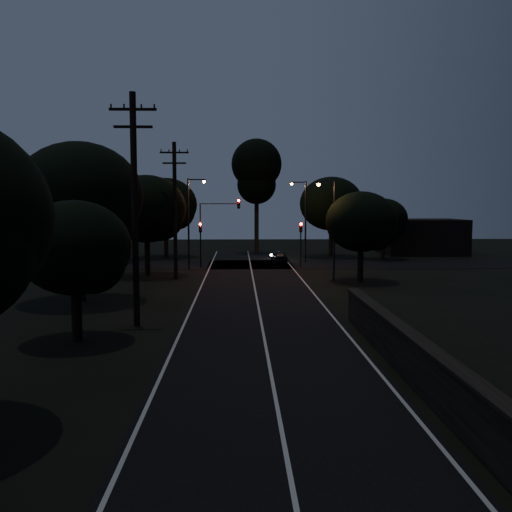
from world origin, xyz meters
name	(u,v)px	position (x,y,z in m)	size (l,w,h in m)	color
ground	(289,468)	(0.00, 0.00, 0.00)	(160.00, 160.00, 0.00)	black
road_surface	(253,280)	(0.00, 31.12, 0.01)	(60.00, 70.00, 0.03)	black
utility_pole_mid	(135,206)	(-6.00, 15.00, 5.74)	(2.20, 0.30, 11.00)	black
utility_pole_far	(175,208)	(-6.00, 32.00, 5.48)	(2.20, 0.30, 10.50)	black
tree_left_b	(78,250)	(-7.83, 11.90, 3.89)	(4.72, 4.72, 6.00)	black
tree_left_c	(83,199)	(-10.23, 21.85, 6.12)	(7.50, 7.50, 9.47)	black
tree_left_d	(149,211)	(-8.27, 33.87, 5.26)	(6.40, 6.40, 8.12)	black
tree_far_nw	(168,206)	(-8.76, 49.86, 5.56)	(6.78, 6.78, 8.58)	black
tree_far_w	(113,212)	(-13.79, 45.88, 4.99)	(6.02, 6.02, 7.68)	black
tree_far_ne	(334,205)	(9.24, 49.86, 5.65)	(6.90, 6.90, 8.73)	black
tree_far_e	(385,220)	(14.18, 46.90, 4.11)	(5.00, 5.00, 6.35)	black
tree_right_a	(364,223)	(8.19, 29.89, 4.37)	(5.30, 5.30, 6.74)	black
tall_pine	(257,171)	(1.00, 55.00, 9.61)	(5.87, 5.87, 13.33)	black
building_left	(70,236)	(-20.00, 52.00, 2.20)	(10.00, 8.00, 4.40)	black
building_right	(421,237)	(20.00, 53.00, 2.00)	(9.00, 7.00, 4.00)	black
signal_left	(200,236)	(-4.60, 39.99, 2.84)	(0.28, 0.35, 4.10)	black
signal_right	(301,236)	(4.60, 39.99, 2.84)	(0.28, 0.35, 4.10)	black
signal_mast	(219,220)	(-2.91, 39.99, 4.34)	(3.70, 0.35, 6.25)	black
streetlight_a	(191,217)	(-5.31, 38.00, 4.64)	(1.66, 0.26, 8.00)	black
streetlight_b	(304,216)	(5.31, 44.00, 4.64)	(1.66, 0.26, 8.00)	black
streetlight_c	(332,223)	(5.83, 30.00, 4.35)	(1.46, 0.26, 7.50)	black
car	(279,257)	(2.89, 43.81, 0.58)	(1.38, 3.43, 1.17)	black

